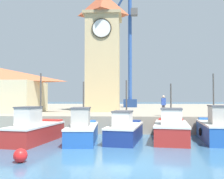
% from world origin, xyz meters
% --- Properties ---
extents(ground_plane, '(300.00, 300.00, 0.00)m').
position_xyz_m(ground_plane, '(0.00, 0.00, 0.00)').
color(ground_plane, '#386689').
extents(quay_wharf, '(120.00, 40.00, 1.36)m').
position_xyz_m(quay_wharf, '(0.00, 28.82, 0.68)').
color(quay_wharf, '#9E937F').
rests_on(quay_wharf, ground).
extents(fishing_boat_far_left, '(2.58, 5.34, 4.43)m').
position_xyz_m(fishing_boat_far_left, '(-5.82, 5.02, 0.76)').
color(fishing_boat_far_left, '#AD2823').
rests_on(fishing_boat_far_left, ground).
extents(fishing_boat_left_outer, '(2.03, 4.89, 3.88)m').
position_xyz_m(fishing_boat_left_outer, '(-2.84, 5.26, 0.73)').
color(fishing_boat_left_outer, '#2356A8').
rests_on(fishing_boat_left_outer, ground).
extents(fishing_boat_left_inner, '(2.62, 5.01, 3.98)m').
position_xyz_m(fishing_boat_left_inner, '(-0.15, 5.71, 0.68)').
color(fishing_boat_left_inner, navy).
rests_on(fishing_boat_left_inner, ground).
extents(fishing_boat_mid_left, '(2.79, 5.11, 3.76)m').
position_xyz_m(fishing_boat_mid_left, '(2.86, 5.85, 0.75)').
color(fishing_boat_mid_left, '#AD2823').
rests_on(fishing_boat_mid_left, ground).
extents(fishing_boat_center, '(2.37, 5.23, 4.43)m').
position_xyz_m(fishing_boat_center, '(5.74, 5.97, 0.79)').
color(fishing_boat_center, '#2356A8').
rests_on(fishing_boat_center, ground).
extents(clock_tower, '(3.94, 3.94, 14.28)m').
position_xyz_m(clock_tower, '(-2.51, 16.39, 8.03)').
color(clock_tower, tan).
rests_on(clock_tower, quay_wharf).
extents(port_crane_near, '(5.37, 8.70, 18.76)m').
position_xyz_m(port_crane_near, '(0.36, 28.65, 8.11)').
color(port_crane_near, navy).
rests_on(port_crane_near, quay_wharf).
extents(mooring_buoy, '(0.61, 0.61, 0.61)m').
position_xyz_m(mooring_buoy, '(-4.63, -0.11, 0.30)').
color(mooring_buoy, red).
rests_on(mooring_buoy, ground).
extents(dock_worker_near_tower, '(0.34, 0.22, 1.62)m').
position_xyz_m(dock_worker_near_tower, '(2.89, 9.58, 2.21)').
color(dock_worker_near_tower, '#33333D').
rests_on(dock_worker_near_tower, quay_wharf).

